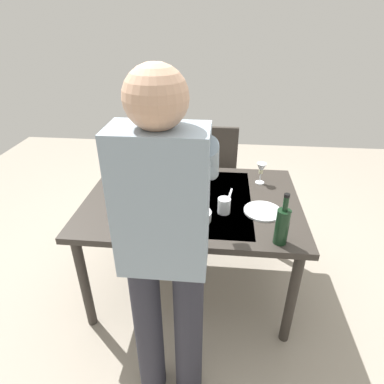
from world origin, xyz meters
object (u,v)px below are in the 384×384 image
object	(u,v)px
serving_bowl_pasta	(154,172)
dinner_plate_near	(263,211)
dining_table	(192,208)
water_cup_near_right	(224,206)
chair_near	(215,171)
water_cup_near_left	(201,192)
wine_bottle	(282,225)
wine_glass_right	(261,170)
side_bowl_bread	(198,215)
person_server	(165,245)
wine_glass_left	(174,178)
side_bowl_salad	(126,205)

from	to	relation	value
serving_bowl_pasta	dinner_plate_near	xyz separation A→B (m)	(-0.76, 0.42, -0.03)
dining_table	water_cup_near_right	xyz separation A→B (m)	(-0.21, 0.15, 0.12)
chair_near	water_cup_near_left	world-z (taller)	chair_near
wine_bottle	wine_glass_right	world-z (taller)	wine_bottle
side_bowl_bread	dinner_plate_near	bearing A→B (deg)	-162.86
serving_bowl_pasta	water_cup_near_left	bearing A→B (deg)	142.11
dining_table	dinner_plate_near	size ratio (longest dim) A/B	6.06
person_server	side_bowl_bread	xyz separation A→B (m)	(-0.10, -0.52, -0.18)
dinner_plate_near	person_server	bearing A→B (deg)	52.60
chair_near	wine_glass_left	xyz separation A→B (m)	(0.25, 0.80, 0.32)
wine_glass_right	serving_bowl_pasta	xyz separation A→B (m)	(0.78, -0.03, -0.07)
dining_table	side_bowl_salad	bearing A→B (deg)	23.67
water_cup_near_right	dinner_plate_near	bearing A→B (deg)	-173.42
water_cup_near_right	serving_bowl_pasta	xyz separation A→B (m)	(0.52, -0.45, -0.01)
wine_glass_left	person_server	bearing A→B (deg)	95.86
wine_bottle	water_cup_near_right	distance (m)	0.40
chair_near	wine_bottle	distance (m)	1.38
dining_table	water_cup_near_left	bearing A→B (deg)	-166.65
water_cup_near_right	person_server	bearing A→B (deg)	67.69
water_cup_near_right	side_bowl_salad	xyz separation A→B (m)	(0.60, 0.03, -0.01)
water_cup_near_right	dinner_plate_near	world-z (taller)	water_cup_near_right
dining_table	wine_glass_right	bearing A→B (deg)	-149.78
person_server	side_bowl_salad	size ratio (longest dim) A/B	9.38
wine_bottle	dinner_plate_near	bearing A→B (deg)	-78.19
wine_glass_right	serving_bowl_pasta	distance (m)	0.78
side_bowl_bread	chair_near	bearing A→B (deg)	-93.50
person_server	wine_bottle	distance (m)	0.66
wine_bottle	water_cup_near_left	size ratio (longest dim) A/B	3.26
dining_table	wine_bottle	size ratio (longest dim) A/B	4.71
wine_bottle	water_cup_near_left	xyz separation A→B (m)	(0.45, -0.42, -0.06)
dinner_plate_near	side_bowl_bread	bearing A→B (deg)	17.14
dining_table	wine_glass_right	world-z (taller)	wine_glass_right
water_cup_near_right	serving_bowl_pasta	bearing A→B (deg)	-40.54
water_cup_near_left	wine_glass_right	bearing A→B (deg)	-147.76
wine_glass_right	water_cup_near_right	world-z (taller)	wine_glass_right
wine_bottle	side_bowl_bread	bearing A→B (deg)	-20.87
chair_near	serving_bowl_pasta	bearing A→B (deg)	52.64
chair_near	wine_glass_right	xyz separation A→B (m)	(-0.34, 0.61, 0.32)
chair_near	water_cup_near_left	size ratio (longest dim) A/B	10.01
water_cup_near_right	dining_table	bearing A→B (deg)	-34.85
wine_glass_left	water_cup_near_left	xyz separation A→B (m)	(-0.18, 0.06, -0.06)
wine_glass_right	water_cup_near_left	size ratio (longest dim) A/B	1.66
dining_table	water_cup_near_left	world-z (taller)	water_cup_near_left
wine_glass_left	water_cup_near_left	size ratio (longest dim) A/B	1.66
wine_glass_left	side_bowl_salad	size ratio (longest dim) A/B	0.84
water_cup_near_right	wine_glass_right	bearing A→B (deg)	-121.38
side_bowl_salad	side_bowl_bread	xyz separation A→B (m)	(-0.45, 0.07, 0.00)
chair_near	water_cup_near_left	bearing A→B (deg)	85.45
side_bowl_salad	side_bowl_bread	distance (m)	0.45
wine_glass_left	wine_glass_right	bearing A→B (deg)	-162.11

